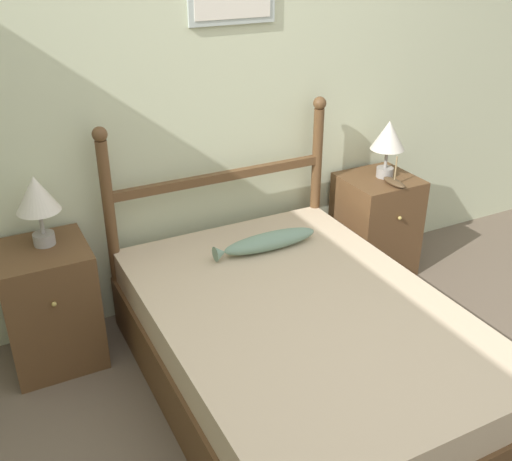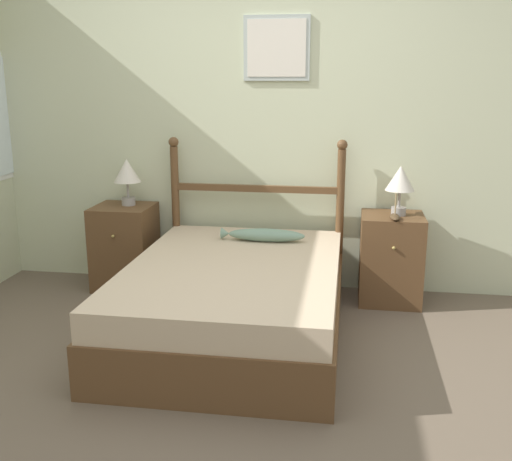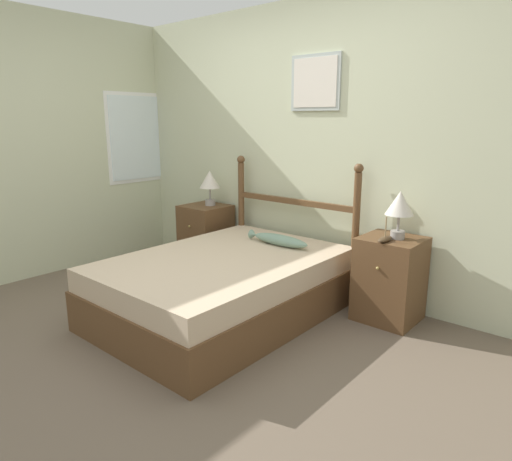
# 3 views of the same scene
# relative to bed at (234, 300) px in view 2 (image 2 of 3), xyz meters

# --- Properties ---
(ground_plane) EXTENTS (16.00, 16.00, 0.00)m
(ground_plane) POSITION_rel_bed_xyz_m (0.02, -0.66, -0.24)
(ground_plane) COLOR brown
(wall_back) EXTENTS (6.40, 0.08, 2.55)m
(wall_back) POSITION_rel_bed_xyz_m (0.02, 1.07, 1.04)
(wall_back) COLOR beige
(wall_back) RESTS_ON ground_plane
(bed) EXTENTS (1.35, 1.91, 0.48)m
(bed) POSITION_rel_bed_xyz_m (0.00, 0.00, 0.00)
(bed) COLOR brown
(bed) RESTS_ON ground_plane
(headboard) EXTENTS (1.37, 0.08, 1.19)m
(headboard) POSITION_rel_bed_xyz_m (0.00, 0.93, 0.42)
(headboard) COLOR brown
(headboard) RESTS_ON ground_plane
(nightstand_left) EXTENTS (0.45, 0.45, 0.66)m
(nightstand_left) POSITION_rel_bed_xyz_m (-1.03, 0.79, 0.09)
(nightstand_left) COLOR brown
(nightstand_left) RESTS_ON ground_plane
(nightstand_right) EXTENTS (0.45, 0.45, 0.66)m
(nightstand_right) POSITION_rel_bed_xyz_m (1.03, 0.79, 0.09)
(nightstand_right) COLOR brown
(nightstand_right) RESTS_ON ground_plane
(table_lamp_left) EXTENTS (0.21, 0.21, 0.36)m
(table_lamp_left) POSITION_rel_bed_xyz_m (-1.00, 0.83, 0.67)
(table_lamp_left) COLOR gray
(table_lamp_left) RESTS_ON nightstand_left
(table_lamp_right) EXTENTS (0.21, 0.21, 0.36)m
(table_lamp_right) POSITION_rel_bed_xyz_m (1.07, 0.79, 0.67)
(table_lamp_right) COLOR gray
(table_lamp_right) RESTS_ON nightstand_right
(model_boat) EXTENTS (0.07, 0.19, 0.19)m
(model_boat) POSITION_rel_bed_xyz_m (1.03, 0.65, 0.44)
(model_boat) COLOR #4C3823
(model_boat) RESTS_ON nightstand_right
(fish_pillow) EXTENTS (0.61, 0.13, 0.09)m
(fish_pillow) POSITION_rel_bed_xyz_m (0.11, 0.57, 0.29)
(fish_pillow) COLOR gray
(fish_pillow) RESTS_ON bed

